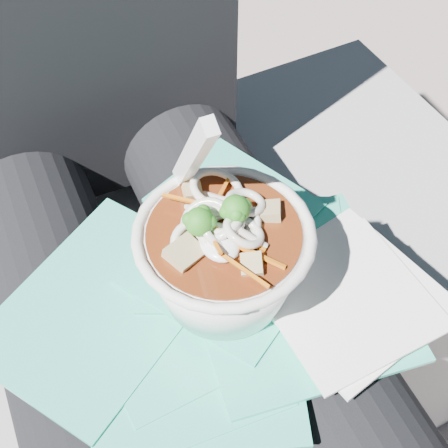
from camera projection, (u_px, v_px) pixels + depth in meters
name	position (u px, v px, depth m)	size (l,w,h in m)	color
stone_ledge	(152.00, 349.00, 0.93)	(1.00, 0.50, 0.46)	gray
lap	(177.00, 331.00, 0.61)	(0.33, 0.48, 0.14)	black
person_body	(143.00, 247.00, 0.65)	(0.34, 0.94, 1.00)	black
plastic_bag	(212.00, 297.00, 0.54)	(0.38, 0.32, 0.01)	#2BB598
napkins	(348.00, 296.00, 0.53)	(0.16, 0.16, 0.01)	white
udon_bowl	(223.00, 253.00, 0.50)	(0.16, 0.16, 0.19)	white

